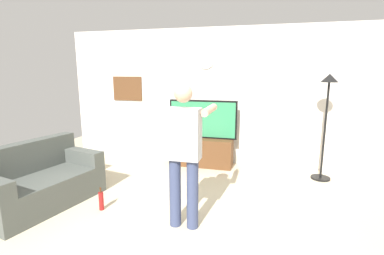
{
  "coord_description": "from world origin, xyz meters",
  "views": [
    {
      "loc": [
        0.98,
        -2.75,
        1.86
      ],
      "look_at": [
        -0.07,
        1.2,
        1.05
      ],
      "focal_mm": 26.65,
      "sensor_mm": 36.0,
      "label": 1
    }
  ],
  "objects_px": {
    "framed_picture": "(128,89)",
    "floor_lamp": "(327,105)",
    "beverage_bottle": "(101,201)",
    "television": "(203,119)",
    "person_standing_nearer_lamp": "(184,149)",
    "side_couch": "(39,182)",
    "wall_clock": "(206,61)",
    "tv_stand": "(202,152)"
  },
  "relations": [
    {
      "from": "framed_picture",
      "to": "floor_lamp",
      "type": "xyz_separation_m",
      "value": [
        3.91,
        -0.48,
        -0.19
      ]
    },
    {
      "from": "floor_lamp",
      "to": "beverage_bottle",
      "type": "distance_m",
      "value": 3.86
    },
    {
      "from": "television",
      "to": "beverage_bottle",
      "type": "relative_size",
      "value": 4.18
    },
    {
      "from": "person_standing_nearer_lamp",
      "to": "side_couch",
      "type": "xyz_separation_m",
      "value": [
        -2.14,
        0.04,
        -0.65
      ]
    },
    {
      "from": "beverage_bottle",
      "to": "side_couch",
      "type": "bearing_deg",
      "value": -176.39
    },
    {
      "from": "wall_clock",
      "to": "side_couch",
      "type": "height_order",
      "value": "wall_clock"
    },
    {
      "from": "person_standing_nearer_lamp",
      "to": "tv_stand",
      "type": "bearing_deg",
      "value": 97.52
    },
    {
      "from": "television",
      "to": "floor_lamp",
      "type": "relative_size",
      "value": 0.74
    },
    {
      "from": "side_couch",
      "to": "wall_clock",
      "type": "bearing_deg",
      "value": 54.01
    },
    {
      "from": "floor_lamp",
      "to": "person_standing_nearer_lamp",
      "type": "bearing_deg",
      "value": -131.9
    },
    {
      "from": "tv_stand",
      "to": "side_couch",
      "type": "relative_size",
      "value": 0.7
    },
    {
      "from": "floor_lamp",
      "to": "beverage_bottle",
      "type": "xyz_separation_m",
      "value": [
        -3.09,
        -2.0,
        -1.17
      ]
    },
    {
      "from": "tv_stand",
      "to": "wall_clock",
      "type": "relative_size",
      "value": 3.83
    },
    {
      "from": "television",
      "to": "side_couch",
      "type": "relative_size",
      "value": 0.78
    },
    {
      "from": "wall_clock",
      "to": "side_couch",
      "type": "relative_size",
      "value": 0.18
    },
    {
      "from": "television",
      "to": "beverage_bottle",
      "type": "height_order",
      "value": "television"
    },
    {
      "from": "television",
      "to": "side_couch",
      "type": "distance_m",
      "value": 3.0
    },
    {
      "from": "framed_picture",
      "to": "beverage_bottle",
      "type": "distance_m",
      "value": 2.95
    },
    {
      "from": "wall_clock",
      "to": "framed_picture",
      "type": "xyz_separation_m",
      "value": [
        -1.73,
        0.0,
        -0.57
      ]
    },
    {
      "from": "framed_picture",
      "to": "person_standing_nearer_lamp",
      "type": "bearing_deg",
      "value": -51.73
    },
    {
      "from": "beverage_bottle",
      "to": "tv_stand",
      "type": "bearing_deg",
      "value": 67.52
    },
    {
      "from": "television",
      "to": "person_standing_nearer_lamp",
      "type": "distance_m",
      "value": 2.35
    },
    {
      "from": "wall_clock",
      "to": "person_standing_nearer_lamp",
      "type": "xyz_separation_m",
      "value": [
        0.3,
        -2.57,
        -1.09
      ]
    },
    {
      "from": "tv_stand",
      "to": "framed_picture",
      "type": "height_order",
      "value": "framed_picture"
    },
    {
      "from": "tv_stand",
      "to": "side_couch",
      "type": "xyz_separation_m",
      "value": [
        -1.84,
        -2.25,
        0.04
      ]
    },
    {
      "from": "framed_picture",
      "to": "person_standing_nearer_lamp",
      "type": "height_order",
      "value": "framed_picture"
    },
    {
      "from": "framed_picture",
      "to": "floor_lamp",
      "type": "relative_size",
      "value": 0.37
    },
    {
      "from": "tv_stand",
      "to": "person_standing_nearer_lamp",
      "type": "distance_m",
      "value": 2.4
    },
    {
      "from": "framed_picture",
      "to": "floor_lamp",
      "type": "bearing_deg",
      "value": -7.02
    },
    {
      "from": "television",
      "to": "side_couch",
      "type": "xyz_separation_m",
      "value": [
        -1.84,
        -2.29,
        -0.61
      ]
    },
    {
      "from": "tv_stand",
      "to": "beverage_bottle",
      "type": "distance_m",
      "value": 2.37
    },
    {
      "from": "wall_clock",
      "to": "framed_picture",
      "type": "relative_size",
      "value": 0.47
    },
    {
      "from": "wall_clock",
      "to": "side_couch",
      "type": "xyz_separation_m",
      "value": [
        -1.84,
        -2.54,
        -1.74
      ]
    },
    {
      "from": "wall_clock",
      "to": "beverage_bottle",
      "type": "height_order",
      "value": "wall_clock"
    },
    {
      "from": "tv_stand",
      "to": "framed_picture",
      "type": "bearing_deg",
      "value": 170.33
    },
    {
      "from": "framed_picture",
      "to": "beverage_bottle",
      "type": "height_order",
      "value": "framed_picture"
    },
    {
      "from": "side_couch",
      "to": "person_standing_nearer_lamp",
      "type": "bearing_deg",
      "value": -0.94
    },
    {
      "from": "framed_picture",
      "to": "beverage_bottle",
      "type": "relative_size",
      "value": 2.07
    },
    {
      "from": "floor_lamp",
      "to": "side_couch",
      "type": "height_order",
      "value": "floor_lamp"
    },
    {
      "from": "television",
      "to": "framed_picture",
      "type": "xyz_separation_m",
      "value": [
        -1.73,
        0.25,
        0.56
      ]
    },
    {
      "from": "floor_lamp",
      "to": "side_couch",
      "type": "relative_size",
      "value": 1.06
    },
    {
      "from": "tv_stand",
      "to": "floor_lamp",
      "type": "distance_m",
      "value": 2.42
    }
  ]
}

